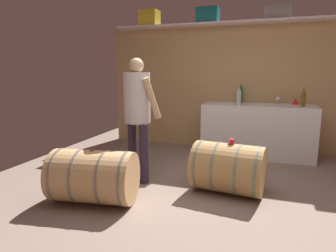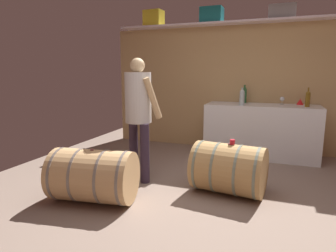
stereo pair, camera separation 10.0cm
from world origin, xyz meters
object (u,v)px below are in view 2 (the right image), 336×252
winemaker_pouring (139,107)px  work_cabinet (261,131)px  toolcase_yellow (154,19)px  toolcase_grey (282,12)px  wine_bottle_green (244,95)px  wine_barrel_far (93,176)px  toolcase_teal (212,15)px  wine_bottle_amber (308,99)px  wine_barrel_near (229,169)px  wine_glass (282,99)px  wine_bottle_clear (242,97)px  red_funnel (300,102)px  tasting_cup (232,142)px

winemaker_pouring → work_cabinet: bearing=83.0°
toolcase_yellow → toolcase_grey: 2.19m
wine_bottle_green → wine_barrel_far: (-1.27, -2.59, -0.71)m
toolcase_teal → wine_bottle_amber: toolcase_teal is taller
toolcase_yellow → wine_barrel_near: toolcase_yellow is taller
toolcase_yellow → wine_bottle_green: 2.14m
toolcase_grey → wine_glass: 1.36m
wine_bottle_green → wine_barrel_near: 2.00m
wine_bottle_green → wine_barrel_near: wine_bottle_green is taller
toolcase_yellow → toolcase_grey: bearing=4.5°
wine_glass → wine_barrel_near: size_ratio=0.15×
wine_bottle_clear → wine_glass: (0.60, 0.37, -0.05)m
wine_glass → wine_barrel_near: wine_glass is taller
red_funnel → tasting_cup: bearing=-112.7°
toolcase_teal → toolcase_grey: toolcase_teal is taller
red_funnel → tasting_cup: 2.09m
toolcase_yellow → winemaker_pouring: size_ratio=0.21×
red_funnel → wine_bottle_clear: bearing=-154.4°
wine_bottle_clear → wine_barrel_far: size_ratio=0.30×
toolcase_grey → wine_barrel_near: bearing=-101.6°
toolcase_grey → winemaker_pouring: (-1.61, -1.88, -1.35)m
tasting_cup → wine_barrel_near: bearing=-180.0°
toolcase_teal → wine_glass: size_ratio=2.91×
toolcase_teal → wine_glass: toolcase_teal is taller
wine_glass → winemaker_pouring: (-1.70, -1.81, 0.01)m
wine_glass → work_cabinet: bearing=-150.0°
work_cabinet → wine_bottle_amber: bearing=-6.2°
red_funnel → tasting_cup: (-0.80, -1.91, -0.30)m
winemaker_pouring → wine_glass: bearing=80.3°
toolcase_teal → wine_bottle_green: 1.46m
wine_bottle_amber → wine_glass: bearing=145.5°
wine_bottle_amber → tasting_cup: size_ratio=5.15×
toolcase_grey → tasting_cup: bearing=-100.8°
wine_barrel_far → red_funnel: bearing=42.1°
red_funnel → wine_barrel_far: bearing=-129.3°
winemaker_pouring → wine_barrel_far: bearing=-69.7°
tasting_cup → wine_barrel_far: bearing=-152.0°
wine_bottle_amber → toolcase_grey: bearing=145.1°
toolcase_teal → wine_bottle_green: bearing=-2.5°
wine_barrel_near → toolcase_grey: bearing=83.6°
wine_bottle_green → tasting_cup: bearing=-87.6°
toolcase_grey → toolcase_yellow: bearing=-178.0°
wine_barrel_far → work_cabinet: bearing=48.1°
wine_bottle_amber → tasting_cup: wine_bottle_amber is taller
wine_barrel_far → toolcase_yellow: bearing=90.2°
toolcase_teal → wine_bottle_clear: 1.53m
toolcase_yellow → wine_barrel_far: toolcase_yellow is taller
wine_glass → winemaker_pouring: 2.48m
work_cabinet → wine_bottle_green: wine_bottle_green is taller
work_cabinet → wine_barrel_near: (-0.25, -1.68, -0.14)m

